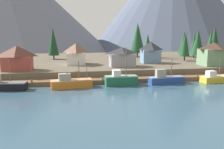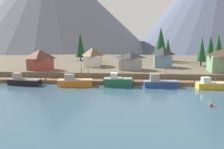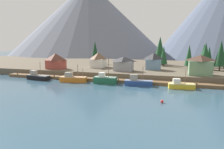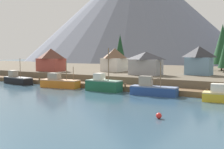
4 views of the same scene
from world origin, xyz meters
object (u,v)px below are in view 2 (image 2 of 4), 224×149
conifer_near_left (218,49)px  conifer_mid_left (161,42)px  house_green (222,60)px  conifer_centre (210,47)px  fishing_boat_orange (75,82)px  conifer_mid_right (80,45)px  house_grey (130,61)px  house_white (93,56)px  fishing_boat_green (118,81)px  fishing_boat_black (24,81)px  conifer_back_left (218,47)px  house_blue (163,57)px  house_red (40,59)px  conifer_far_right (168,49)px  conifer_near_right (202,49)px  fishing_boat_yellow (210,85)px  channel_buoy (211,105)px  fishing_boat_blue (160,83)px

conifer_near_left → conifer_mid_left: size_ratio=0.68×
house_green → conifer_centre: 28.69m
fishing_boat_orange → conifer_mid_right: 37.48m
house_grey → house_white: house_white is taller
fishing_boat_green → conifer_centre: 52.41m
fishing_boat_black → fishing_boat_orange: 13.89m
house_white → conifer_back_left: 43.37m
conifer_centre → fishing_boat_black: bearing=-146.4°
conifer_near_left → house_green: bearing=-104.8°
house_blue → conifer_back_left: (19.54, 6.51, 2.75)m
conifer_mid_right → conifer_mid_left: bearing=5.7°
house_red → conifer_back_left: bearing=15.0°
conifer_far_right → house_white: bearing=-154.9°
house_white → conifer_far_right: (26.55, 12.41, 1.83)m
fishing_boat_green → conifer_centre: conifer_centre is taller
house_grey → conifer_centre: 40.68m
fishing_boat_orange → house_blue: house_blue is taller
fishing_boat_orange → conifer_near_right: bearing=23.8°
house_white → conifer_near_right: 36.79m
conifer_back_left → fishing_boat_yellow: bearing=-110.1°
house_green → channel_buoy: 29.87m
house_blue → fishing_boat_green: bearing=-124.9°
house_blue → conifer_mid_right: (-30.85, 16.12, 2.89)m
conifer_mid_left → fishing_boat_blue: bearing=-95.8°
fishing_boat_green → conifer_back_left: 42.83m
house_green → fishing_boat_black: bearing=-168.4°
house_white → house_blue: house_blue is taller
house_red → conifer_mid_right: conifer_mid_right is taller
conifer_near_left → conifer_centre: (-1.22, 6.16, 0.33)m
fishing_boat_orange → fishing_boat_yellow: 34.85m
fishing_boat_green → house_grey: fishing_boat_green is taller
fishing_boat_orange → conifer_back_left: bearing=23.0°
fishing_boat_green → house_grey: 14.03m
house_white → conifer_far_right: conifer_far_right is taller
house_white → conifer_centre: conifer_centre is taller
fishing_boat_orange → house_blue: size_ratio=1.38×
house_green → fishing_boat_orange: bearing=-164.6°
fishing_boat_yellow → house_white: house_white is taller
house_white → conifer_centre: 47.96m
conifer_near_right → conifer_back_left: size_ratio=0.92×
fishing_boat_orange → conifer_centre: bearing=33.1°
fishing_boat_orange → house_red: (-13.20, 11.14, 4.61)m
fishing_boat_yellow → conifer_near_left: bearing=63.0°
house_grey → house_blue: (10.53, 6.46, 0.65)m
house_grey → conifer_back_left: bearing=23.3°
conifer_mid_left → channel_buoy: (4.25, -55.38, -9.71)m
house_green → conifer_back_left: (3.45, 15.26, 2.74)m
conifer_far_right → conifer_mid_left: bearing=108.2°
fishing_boat_yellow → channel_buoy: fishing_boat_yellow is taller
conifer_near_left → channel_buoy: conifer_near_left is taller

